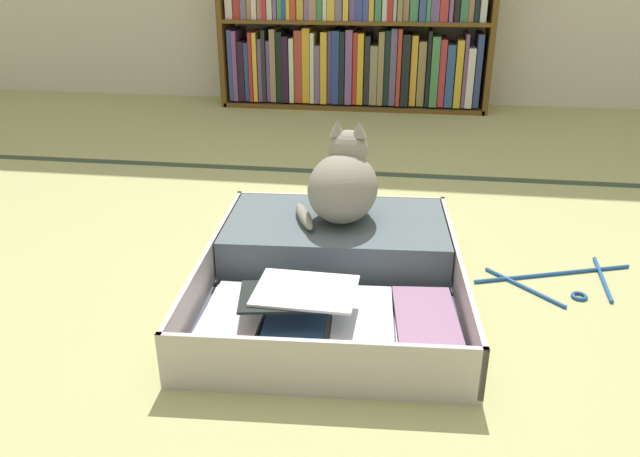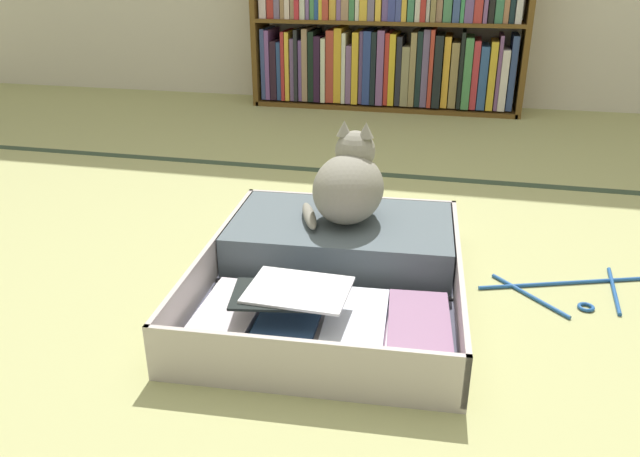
{
  "view_description": "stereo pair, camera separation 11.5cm",
  "coord_description": "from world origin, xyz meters",
  "px_view_note": "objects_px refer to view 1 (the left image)",
  "views": [
    {
      "loc": [
        0.16,
        -1.33,
        0.79
      ],
      "look_at": [
        -0.04,
        0.05,
        0.18
      ],
      "focal_mm": 34.66,
      "sensor_mm": 36.0,
      "label": 1
    },
    {
      "loc": [
        0.28,
        -1.31,
        0.79
      ],
      "look_at": [
        -0.04,
        0.05,
        0.18
      ],
      "focal_mm": 34.66,
      "sensor_mm": 36.0,
      "label": 2
    }
  ],
  "objects_px": {
    "bookshelf": "(354,26)",
    "open_suitcase": "(334,263)",
    "clothes_hanger": "(561,281)",
    "black_cat": "(344,184)"
  },
  "relations": [
    {
      "from": "bookshelf",
      "to": "open_suitcase",
      "type": "bearing_deg",
      "value": -85.82
    },
    {
      "from": "clothes_hanger",
      "to": "bookshelf",
      "type": "bearing_deg",
      "value": 110.22
    },
    {
      "from": "open_suitcase",
      "to": "black_cat",
      "type": "height_order",
      "value": "black_cat"
    },
    {
      "from": "bookshelf",
      "to": "open_suitcase",
      "type": "height_order",
      "value": "bookshelf"
    },
    {
      "from": "open_suitcase",
      "to": "clothes_hanger",
      "type": "xyz_separation_m",
      "value": [
        0.6,
        0.08,
        -0.05
      ]
    },
    {
      "from": "bookshelf",
      "to": "clothes_hanger",
      "type": "relative_size",
      "value": 3.46
    },
    {
      "from": "bookshelf",
      "to": "clothes_hanger",
      "type": "distance_m",
      "value": 2.23
    },
    {
      "from": "bookshelf",
      "to": "black_cat",
      "type": "distance_m",
      "value": 2.02
    },
    {
      "from": "clothes_hanger",
      "to": "black_cat",
      "type": "bearing_deg",
      "value": 174.93
    },
    {
      "from": "black_cat",
      "to": "clothes_hanger",
      "type": "relative_size",
      "value": 0.61
    }
  ]
}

